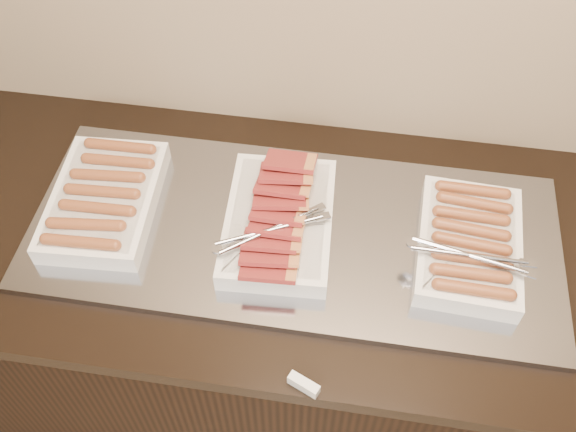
% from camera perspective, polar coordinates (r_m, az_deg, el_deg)
% --- Properties ---
extents(counter, '(2.06, 0.76, 0.90)m').
position_cam_1_polar(counter, '(1.86, -0.11, -9.88)').
color(counter, black).
rests_on(counter, ground).
extents(warming_tray, '(1.20, 0.50, 0.02)m').
position_cam_1_polar(warming_tray, '(1.47, 0.50, -1.50)').
color(warming_tray, '#92959F').
rests_on(warming_tray, counter).
extents(dish_left, '(0.25, 0.36, 0.07)m').
position_cam_1_polar(dish_left, '(1.54, -16.01, 1.47)').
color(dish_left, silver).
rests_on(dish_left, warming_tray).
extents(dish_center, '(0.27, 0.38, 0.09)m').
position_cam_1_polar(dish_center, '(1.43, -0.87, -0.40)').
color(dish_center, silver).
rests_on(dish_center, warming_tray).
extents(dish_right, '(0.27, 0.34, 0.08)m').
position_cam_1_polar(dish_right, '(1.45, 15.81, -2.45)').
color(dish_right, silver).
rests_on(dish_right, warming_tray).
extents(label_holder, '(0.07, 0.04, 0.03)m').
position_cam_1_polar(label_holder, '(1.28, 1.41, -14.75)').
color(label_holder, silver).
rests_on(label_holder, counter).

